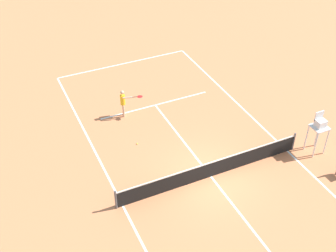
% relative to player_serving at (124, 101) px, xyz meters
% --- Properties ---
extents(ground_plane, '(60.00, 60.00, 0.00)m').
position_rel_player_serving_xyz_m(ground_plane, '(-2.04, 6.57, -1.01)').
color(ground_plane, '#D37A4C').
extents(court_lines, '(9.26, 24.87, 0.01)m').
position_rel_player_serving_xyz_m(court_lines, '(-2.04, 6.57, -1.01)').
color(court_lines, white).
rests_on(court_lines, ground).
extents(tennis_net, '(9.86, 0.10, 1.07)m').
position_rel_player_serving_xyz_m(tennis_net, '(-2.04, 6.57, -0.52)').
color(tennis_net, '#4C4C51').
rests_on(tennis_net, ground).
extents(player_serving, '(1.21, 0.85, 1.70)m').
position_rel_player_serving_xyz_m(player_serving, '(0.00, 0.00, 0.00)').
color(player_serving, '#D8A884').
rests_on(player_serving, ground).
extents(tennis_ball, '(0.07, 0.07, 0.07)m').
position_rel_player_serving_xyz_m(tennis_ball, '(0.32, 2.74, -0.98)').
color(tennis_ball, '#CCE033').
rests_on(tennis_ball, ground).
extents(umpire_chair, '(0.80, 0.80, 2.41)m').
position_rel_player_serving_xyz_m(umpire_chair, '(-7.84, 7.15, 0.59)').
color(umpire_chair, silver).
rests_on(umpire_chair, ground).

